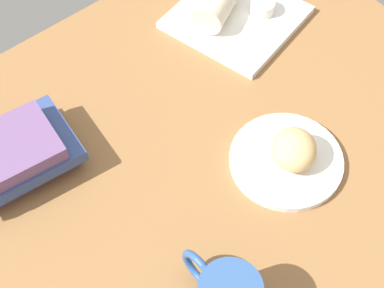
{
  "coord_description": "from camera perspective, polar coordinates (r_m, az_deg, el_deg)",
  "views": [
    {
      "loc": [
        40.65,
        43.81,
        92.22
      ],
      "look_at": [
        2.67,
        -0.51,
        7.0
      ],
      "focal_mm": 54.22,
      "sensor_mm": 36.0,
      "label": 1
    }
  ],
  "objects": [
    {
      "name": "dining_table",
      "position": [
        1.08,
        1.25,
        -0.91
      ],
      "size": [
        110.0,
        90.0,
        4.0
      ],
      "primitive_type": "cube",
      "color": "olive",
      "rests_on": "ground"
    },
    {
      "name": "sauce_cup",
      "position": [
        1.27,
        6.94,
        13.24
      ],
      "size": [
        5.19,
        5.19,
        2.78
      ],
      "color": "silver",
      "rests_on": "square_plate"
    },
    {
      "name": "breakfast_wrap",
      "position": [
        1.24,
        2.45,
        13.56
      ],
      "size": [
        13.57,
        11.19,
        6.72
      ],
      "primitive_type": "cylinder",
      "rotation": [
        1.57,
        0.0,
        2.02
      ],
      "color": "beige",
      "rests_on": "square_plate"
    },
    {
      "name": "scone_pastry",
      "position": [
        1.02,
        10.0,
        -0.53
      ],
      "size": [
        11.89,
        11.89,
        6.15
      ],
      "primitive_type": "ellipsoid",
      "rotation": [
        0.0,
        0.0,
        0.79
      ],
      "color": "#DFB475",
      "rests_on": "round_plate"
    },
    {
      "name": "book_stack",
      "position": [
        1.06,
        -17.35,
        -0.98
      ],
      "size": [
        22.14,
        18.09,
        8.57
      ],
      "color": "#6B4C7A",
      "rests_on": "dining_table"
    },
    {
      "name": "round_plate",
      "position": [
        1.05,
        9.23,
        -1.6
      ],
      "size": [
        20.46,
        20.46,
        1.4
      ],
      "primitive_type": "cylinder",
      "color": "white",
      "rests_on": "dining_table"
    },
    {
      "name": "square_plate",
      "position": [
        1.28,
        4.37,
        12.32
      ],
      "size": [
        29.19,
        29.19,
        1.6
      ],
      "primitive_type": "cube",
      "rotation": [
        0.0,
        0.0,
        0.22
      ],
      "color": "white",
      "rests_on": "dining_table"
    }
  ]
}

